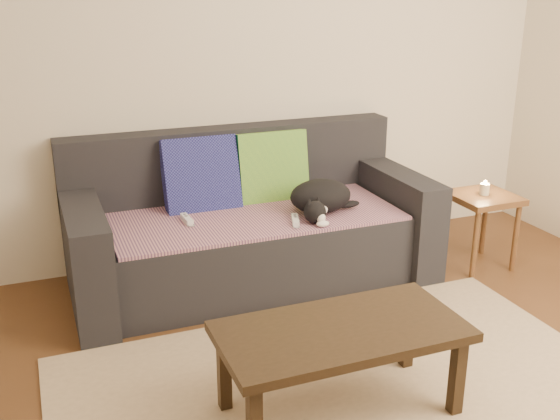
{
  "coord_description": "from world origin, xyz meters",
  "views": [
    {
      "loc": [
        -1.16,
        -1.89,
        1.71
      ],
      "look_at": [
        0.05,
        1.2,
        0.55
      ],
      "focal_mm": 42.0,
      "sensor_mm": 36.0,
      "label": 1
    }
  ],
  "objects_px": {
    "wii_remote_a": "(187,219)",
    "wii_remote_b": "(295,220)",
    "cat": "(320,198)",
    "sofa": "(250,230)",
    "side_table": "(483,207)",
    "coffee_table": "(341,338)"
  },
  "relations": [
    {
      "from": "wii_remote_a",
      "to": "wii_remote_b",
      "type": "height_order",
      "value": "same"
    },
    {
      "from": "cat",
      "to": "wii_remote_a",
      "type": "distance_m",
      "value": 0.77
    },
    {
      "from": "sofa",
      "to": "wii_remote_b",
      "type": "xyz_separation_m",
      "value": [
        0.17,
        -0.31,
        0.15
      ]
    },
    {
      "from": "wii_remote_b",
      "to": "side_table",
      "type": "bearing_deg",
      "value": -73.45
    },
    {
      "from": "sofa",
      "to": "side_table",
      "type": "distance_m",
      "value": 1.45
    },
    {
      "from": "sofa",
      "to": "wii_remote_a",
      "type": "xyz_separation_m",
      "value": [
        -0.39,
        -0.08,
        0.15
      ]
    },
    {
      "from": "wii_remote_a",
      "to": "side_table",
      "type": "xyz_separation_m",
      "value": [
        1.8,
        -0.28,
        -0.07
      ]
    },
    {
      "from": "wii_remote_b",
      "to": "coffee_table",
      "type": "relative_size",
      "value": 0.15
    },
    {
      "from": "cat",
      "to": "wii_remote_a",
      "type": "height_order",
      "value": "cat"
    },
    {
      "from": "cat",
      "to": "side_table",
      "type": "relative_size",
      "value": 0.98
    },
    {
      "from": "sofa",
      "to": "wii_remote_b",
      "type": "relative_size",
      "value": 14.0
    },
    {
      "from": "coffee_table",
      "to": "side_table",
      "type": "bearing_deg",
      "value": 34.85
    },
    {
      "from": "wii_remote_b",
      "to": "coffee_table",
      "type": "distance_m",
      "value": 1.12
    },
    {
      "from": "sofa",
      "to": "wii_remote_b",
      "type": "distance_m",
      "value": 0.38
    },
    {
      "from": "wii_remote_a",
      "to": "wii_remote_b",
      "type": "distance_m",
      "value": 0.61
    },
    {
      "from": "sofa",
      "to": "coffee_table",
      "type": "bearing_deg",
      "value": -93.47
    },
    {
      "from": "side_table",
      "to": "sofa",
      "type": "bearing_deg",
      "value": 165.9
    },
    {
      "from": "sofa",
      "to": "wii_remote_b",
      "type": "bearing_deg",
      "value": -61.97
    },
    {
      "from": "wii_remote_a",
      "to": "side_table",
      "type": "height_order",
      "value": "side_table"
    },
    {
      "from": "cat",
      "to": "side_table",
      "type": "distance_m",
      "value": 1.06
    },
    {
      "from": "cat",
      "to": "coffee_table",
      "type": "height_order",
      "value": "cat"
    },
    {
      "from": "wii_remote_b",
      "to": "side_table",
      "type": "distance_m",
      "value": 1.25
    }
  ]
}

